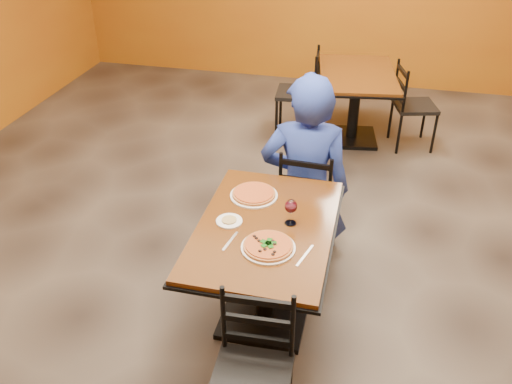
% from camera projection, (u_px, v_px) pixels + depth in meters
% --- Properties ---
extents(floor, '(7.00, 8.00, 0.01)m').
position_uv_depth(floor, '(279.00, 269.00, 4.04)').
color(floor, black).
rests_on(floor, ground).
extents(table_main, '(0.83, 1.23, 0.75)m').
position_uv_depth(table_main, '(265.00, 251.00, 3.33)').
color(table_main, '#5C2D0E').
rests_on(table_main, floor).
extents(table_second, '(0.94, 1.26, 0.75)m').
position_uv_depth(table_second, '(356.00, 91.00, 5.57)').
color(table_second, '#5C2D0E').
rests_on(table_second, floor).
extents(chair_main_near, '(0.41, 0.41, 0.86)m').
position_uv_depth(chair_main_near, '(251.00, 381.00, 2.67)').
color(chair_main_near, black).
rests_on(chair_main_near, floor).
extents(chair_main_far, '(0.41, 0.41, 0.87)m').
position_uv_depth(chair_main_far, '(308.00, 196.00, 4.08)').
color(chair_main_far, black).
rests_on(chair_main_far, floor).
extents(chair_second_left, '(0.46, 0.46, 0.94)m').
position_uv_depth(chair_second_left, '(297.00, 93.00, 5.73)').
color(chair_second_left, black).
rests_on(chair_second_left, floor).
extents(chair_second_right, '(0.49, 0.49, 0.88)m').
position_uv_depth(chair_second_right, '(415.00, 107.00, 5.51)').
color(chair_second_right, black).
rests_on(chair_second_right, floor).
extents(diner, '(0.72, 0.51, 1.40)m').
position_uv_depth(diner, '(306.00, 165.00, 3.95)').
color(diner, navy).
rests_on(diner, floor).
extents(plate_main, '(0.31, 0.31, 0.01)m').
position_uv_depth(plate_main, '(268.00, 248.00, 3.04)').
color(plate_main, white).
rests_on(plate_main, table_main).
extents(pizza_main, '(0.28, 0.28, 0.02)m').
position_uv_depth(pizza_main, '(268.00, 245.00, 3.03)').
color(pizza_main, maroon).
rests_on(pizza_main, plate_main).
extents(plate_far, '(0.31, 0.31, 0.01)m').
position_uv_depth(plate_far, '(254.00, 195.00, 3.50)').
color(plate_far, white).
rests_on(plate_far, table_main).
extents(pizza_far, '(0.28, 0.28, 0.02)m').
position_uv_depth(pizza_far, '(254.00, 193.00, 3.49)').
color(pizza_far, '#C67426').
rests_on(pizza_far, plate_far).
extents(side_plate, '(0.16, 0.16, 0.01)m').
position_uv_depth(side_plate, '(229.00, 221.00, 3.26)').
color(side_plate, white).
rests_on(side_plate, table_main).
extents(dip, '(0.09, 0.09, 0.01)m').
position_uv_depth(dip, '(229.00, 220.00, 3.25)').
color(dip, '#A58B50').
rests_on(dip, side_plate).
extents(wine_glass, '(0.08, 0.08, 0.18)m').
position_uv_depth(wine_glass, '(291.00, 211.00, 3.20)').
color(wine_glass, white).
rests_on(wine_glass, table_main).
extents(fork, '(0.05, 0.19, 0.00)m').
position_uv_depth(fork, '(230.00, 241.00, 3.10)').
color(fork, silver).
rests_on(fork, table_main).
extents(knife, '(0.07, 0.21, 0.00)m').
position_uv_depth(knife, '(305.00, 256.00, 2.99)').
color(knife, silver).
rests_on(knife, table_main).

